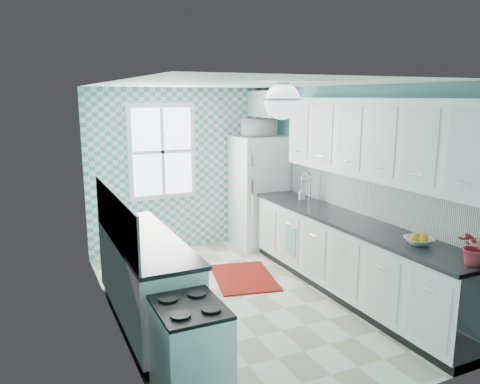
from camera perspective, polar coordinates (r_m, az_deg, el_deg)
name	(u,v)px	position (r m, az deg, el deg)	size (l,w,h in m)	color
floor	(245,299)	(5.72, 0.62, -12.96)	(3.00, 4.40, 0.02)	silver
ceiling	(246,83)	(5.21, 0.69, 13.15)	(3.00, 4.40, 0.02)	white
wall_back	(184,169)	(7.34, -6.87, 2.75)	(3.00, 0.02, 2.50)	#5DB3AC
wall_front	(379,255)	(3.54, 16.54, -7.35)	(3.00, 0.02, 2.50)	#5DB3AC
wall_left	(110,210)	(4.88, -15.55, -2.10)	(0.02, 4.40, 2.50)	#5DB3AC
wall_right	(352,186)	(6.12, 13.49, 0.74)	(0.02, 4.40, 2.50)	#5DB3AC
accent_wall	(184,170)	(7.32, -6.81, 2.73)	(3.00, 0.01, 2.50)	#4BA69B
window	(162,152)	(7.16, -9.47, 4.87)	(1.04, 0.05, 1.44)	white
backsplash_right	(372,196)	(5.82, 15.74, -0.49)	(0.02, 3.60, 0.51)	white
backsplash_left	(114,217)	(4.82, -15.10, -2.91)	(0.02, 2.15, 0.51)	white
upper_cabinets_right	(376,139)	(5.47, 16.29, 6.21)	(0.33, 3.20, 0.90)	silver
upper_cabinet_fridge	(270,104)	(7.43, 3.62, 10.66)	(0.40, 0.74, 0.40)	silver
ceiling_light	(282,101)	(4.50, 5.20, 10.97)	(0.34, 0.34, 0.35)	silver
base_cabinets_right	(349,259)	(5.84, 13.17, -7.92)	(0.60, 3.60, 0.90)	white
countertop_right	(350,221)	(5.69, 13.27, -3.47)	(0.63, 3.60, 0.04)	black
base_cabinets_left	(146,282)	(5.11, -11.42, -10.71)	(0.60, 2.15, 0.90)	white
countertop_left	(145,239)	(4.95, -11.47, -5.65)	(0.63, 2.15, 0.04)	black
fridge	(259,191)	(7.47, 2.28, 0.09)	(0.77, 0.76, 1.76)	white
stove	(190,351)	(3.89, -6.06, -18.69)	(0.52, 0.65, 0.78)	white
sink	(300,201)	(6.60, 7.31, -1.08)	(0.48, 0.40, 0.53)	silver
rug	(244,277)	(6.31, 0.48, -10.36)	(0.75, 1.08, 0.02)	#610001
dish_towel	(291,240)	(6.31, 6.20, -5.90)	(0.02, 0.26, 0.39)	#66B1A7
fruit_bowl	(419,241)	(4.95, 20.97, -5.58)	(0.27, 0.27, 0.07)	white
potted_plant	(476,246)	(4.52, 26.79, -5.87)	(0.30, 0.26, 0.34)	#BE283E
soap_bottle	(302,194)	(6.62, 7.56, -0.20)	(0.08, 0.08, 0.17)	#AAC1CA
microwave	(259,128)	(7.34, 2.35, 7.85)	(0.48, 0.33, 0.27)	silver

